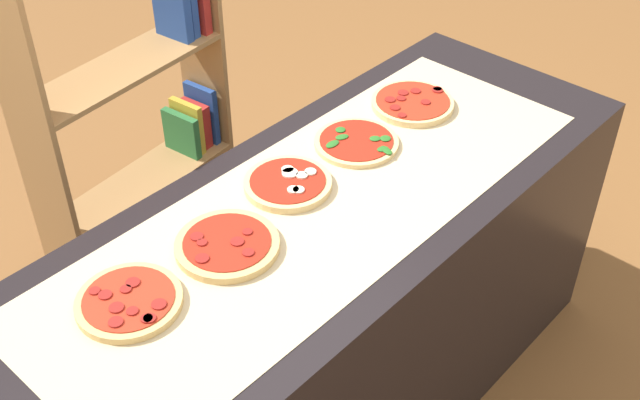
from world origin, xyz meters
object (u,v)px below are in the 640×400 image
at_px(pizza_mozzarella_2, 288,183).
at_px(bookshelf, 153,134).
at_px(pizza_spinach_3, 357,142).
at_px(pizza_pepperoni_4, 413,103).
at_px(pizza_pepperoni_0, 129,301).
at_px(pizza_pepperoni_1, 227,245).

distance_m(pizza_mozzarella_2, bookshelf, 0.88).
xyz_separation_m(pizza_spinach_3, pizza_pepperoni_4, (0.29, 0.01, 0.00)).
distance_m(pizza_pepperoni_0, bookshelf, 1.15).
bearing_deg(pizza_pepperoni_0, pizza_pepperoni_1, -4.65).
height_order(pizza_mozzarella_2, pizza_spinach_3, pizza_mozzarella_2).
distance_m(pizza_pepperoni_0, pizza_pepperoni_1, 0.29).
bearing_deg(pizza_pepperoni_1, pizza_spinach_3, 5.78).
relative_size(pizza_mozzarella_2, bookshelf, 0.17).
height_order(pizza_pepperoni_1, pizza_spinach_3, pizza_pepperoni_1).
xyz_separation_m(pizza_pepperoni_1, bookshelf, (0.42, 0.89, -0.27)).
bearing_deg(bookshelf, pizza_pepperoni_0, -129.34).
xyz_separation_m(pizza_pepperoni_0, pizza_mozzarella_2, (0.57, 0.04, 0.00)).
bearing_deg(pizza_pepperoni_0, pizza_spinach_3, 2.32).
height_order(pizza_pepperoni_0, pizza_pepperoni_1, pizza_pepperoni_1).
distance_m(pizza_pepperoni_4, bookshelf, 0.97).
bearing_deg(pizza_pepperoni_4, pizza_mozzarella_2, -179.88).
distance_m(pizza_pepperoni_0, pizza_spinach_3, 0.86).
xyz_separation_m(pizza_pepperoni_0, bookshelf, (0.71, 0.86, -0.27)).
xyz_separation_m(pizza_pepperoni_1, pizza_spinach_3, (0.57, 0.06, -0.00)).
distance_m(pizza_pepperoni_1, pizza_pepperoni_4, 0.86).
xyz_separation_m(pizza_spinach_3, bookshelf, (-0.15, 0.83, -0.27)).
xyz_separation_m(pizza_pepperoni_1, pizza_mozzarella_2, (0.29, 0.07, 0.00)).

